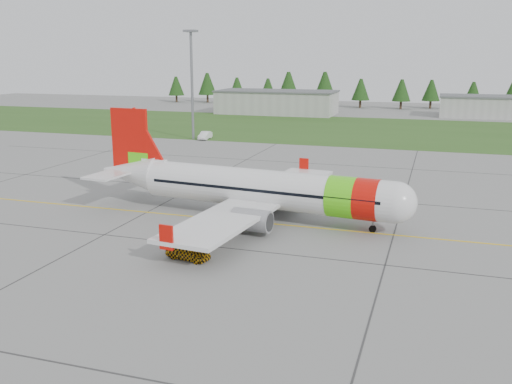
% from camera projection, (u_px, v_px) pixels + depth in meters
% --- Properties ---
extents(ground, '(320.00, 320.00, 0.00)m').
position_uv_depth(ground, '(262.00, 252.00, 47.16)').
color(ground, gray).
rests_on(ground, ground).
extents(aircraft, '(34.17, 31.67, 10.36)m').
position_uv_depth(aircraft, '(258.00, 189.00, 56.33)').
color(aircraft, silver).
rests_on(aircraft, ground).
extents(follow_me_car, '(1.53, 1.71, 3.73)m').
position_uv_depth(follow_me_car, '(188.00, 237.00, 45.02)').
color(follow_me_car, orange).
rests_on(follow_me_car, ground).
extents(service_van, '(1.71, 1.63, 4.57)m').
position_uv_depth(service_van, '(205.00, 127.00, 109.58)').
color(service_van, white).
rests_on(service_van, ground).
extents(grass_strip, '(320.00, 50.00, 0.03)m').
position_uv_depth(grass_strip, '(375.00, 130.00, 123.02)').
color(grass_strip, '#30561E').
rests_on(grass_strip, ground).
extents(taxi_guideline, '(120.00, 0.25, 0.02)m').
position_uv_depth(taxi_guideline, '(287.00, 225.00, 54.56)').
color(taxi_guideline, gold).
rests_on(taxi_guideline, ground).
extents(hangar_west, '(32.00, 14.00, 6.00)m').
position_uv_depth(hangar_west, '(277.00, 103.00, 157.18)').
color(hangar_west, '#A8A8A3').
rests_on(hangar_west, ground).
extents(hangar_east, '(24.00, 12.00, 5.20)m').
position_uv_depth(hangar_east, '(488.00, 107.00, 148.26)').
color(hangar_east, '#A8A8A3').
rests_on(hangar_east, ground).
extents(floodlight_mast, '(0.50, 0.50, 20.00)m').
position_uv_depth(floodlight_mast, '(192.00, 87.00, 108.03)').
color(floodlight_mast, slate).
rests_on(floodlight_mast, ground).
extents(treeline, '(160.00, 8.00, 10.00)m').
position_uv_depth(treeline, '(396.00, 92.00, 173.67)').
color(treeline, '#1C3F14').
rests_on(treeline, ground).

